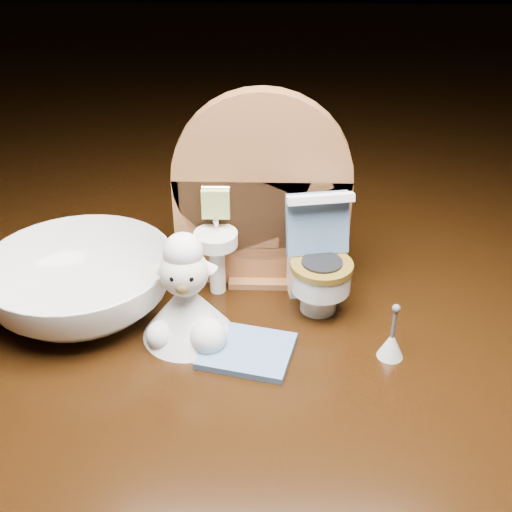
{
  "coord_description": "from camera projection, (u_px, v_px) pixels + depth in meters",
  "views": [
    {
      "loc": [
        0.01,
        -0.36,
        0.28
      ],
      "look_at": [
        -0.0,
        0.02,
        0.05
      ],
      "focal_mm": 45.0,
      "sensor_mm": 36.0,
      "label": 1
    }
  ],
  "objects": [
    {
      "name": "plush_lamb",
      "position": [
        187.0,
        302.0,
        0.43
      ],
      "size": [
        0.06,
        0.06,
        0.08
      ],
      "rotation": [
        0.0,
        0.0,
        0.03
      ],
      "color": "white",
      "rests_on": "ground"
    },
    {
      "name": "toilet_brush",
      "position": [
        391.0,
        343.0,
        0.42
      ],
      "size": [
        0.02,
        0.02,
        0.04
      ],
      "color": "white",
      "rests_on": "ground"
    },
    {
      "name": "toy_toilet",
      "position": [
        318.0,
        266.0,
        0.46
      ],
      "size": [
        0.05,
        0.06,
        0.09
      ],
      "rotation": [
        0.0,
        0.0,
        0.18
      ],
      "color": "white",
      "rests_on": "ground"
    },
    {
      "name": "backdrop_panel",
      "position": [
        261.0,
        203.0,
        0.47
      ],
      "size": [
        0.13,
        0.05,
        0.15
      ],
      "color": "brown",
      "rests_on": "ground"
    },
    {
      "name": "ceramic_bowl",
      "position": [
        81.0,
        284.0,
        0.46
      ],
      "size": [
        0.17,
        0.17,
        0.04
      ],
      "primitive_type": "imported",
      "rotation": [
        0.0,
        0.0,
        0.35
      ],
      "color": "white",
      "rests_on": "ground"
    },
    {
      "name": "bath_mat",
      "position": [
        247.0,
        351.0,
        0.43
      ],
      "size": [
        0.07,
        0.06,
        0.0
      ],
      "primitive_type": "cube",
      "rotation": [
        0.0,
        0.0,
        -0.23
      ],
      "color": "#5478A4",
      "rests_on": "ground"
    }
  ]
}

